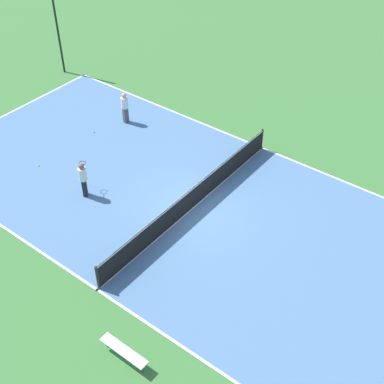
{
  "coord_description": "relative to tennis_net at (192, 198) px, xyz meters",
  "views": [
    {
      "loc": [
        -13.39,
        -10.28,
        14.9
      ],
      "look_at": [
        0.0,
        0.0,
        0.9
      ],
      "focal_mm": 50.0,
      "sensor_mm": 36.0,
      "label": 1
    }
  ],
  "objects": [
    {
      "name": "ground_plane",
      "position": [
        0.0,
        0.0,
        -0.59
      ],
      "size": [
        80.0,
        80.0,
        0.0
      ],
      "primitive_type": "plane",
      "color": "#3D7538"
    },
    {
      "name": "court_surface",
      "position": [
        0.0,
        0.0,
        -0.58
      ],
      "size": [
        11.24,
        24.84,
        0.02
      ],
      "color": "#4C729E",
      "rests_on": "ground_plane"
    },
    {
      "name": "tennis_net",
      "position": [
        0.0,
        0.0,
        0.0
      ],
      "size": [
        11.04,
        0.1,
        1.11
      ],
      "color": "black",
      "rests_on": "court_surface"
    },
    {
      "name": "bench",
      "position": [
        -7.02,
        -2.69,
        -0.19
      ],
      "size": [
        0.36,
        1.78,
        0.45
      ],
      "rotation": [
        0.0,
        0.0,
        1.57
      ],
      "color": "silver",
      "rests_on": "ground_plane"
    },
    {
      "name": "player_near_white",
      "position": [
        3.3,
        6.83,
        0.39
      ],
      "size": [
        0.42,
        0.42,
        1.67
      ],
      "rotation": [
        0.0,
        0.0,
        2.95
      ],
      "color": "#4C4C51",
      "rests_on": "court_surface"
    },
    {
      "name": "player_far_white",
      "position": [
        -2.12,
        4.18,
        0.41
      ],
      "size": [
        0.89,
        0.89,
        1.69
      ],
      "rotation": [
        0.0,
        0.0,
        0.79
      ],
      "color": "black",
      "rests_on": "court_surface"
    },
    {
      "name": "tennis_ball_near_net",
      "position": [
        -1.98,
        7.45,
        -0.53
      ],
      "size": [
        0.07,
        0.07,
        0.07
      ],
      "primitive_type": "sphere",
      "color": "#CCE033",
      "rests_on": "court_surface"
    },
    {
      "name": "tennis_ball_right_alley",
      "position": [
        1.58,
        7.45,
        -0.53
      ],
      "size": [
        0.07,
        0.07,
        0.07
      ],
      "primitive_type": "sphere",
      "color": "#CCE033",
      "rests_on": "court_surface"
    },
    {
      "name": "fence_post_back_right",
      "position": [
        5.18,
        13.62,
        1.86
      ],
      "size": [
        0.12,
        0.12,
        4.89
      ],
      "color": "black",
      "rests_on": "ground_plane"
    }
  ]
}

